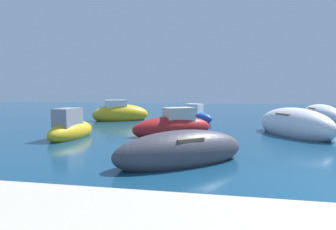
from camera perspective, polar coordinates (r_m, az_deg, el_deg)
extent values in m
ellipsoid|color=gold|center=(20.82, -9.18, 0.08)|extent=(4.19, 3.34, 1.45)
cube|color=white|center=(20.73, -10.05, 2.07)|extent=(1.67, 1.48, 0.59)
ellipsoid|color=white|center=(15.07, 23.38, -1.85)|extent=(3.76, 4.99, 1.66)
cube|color=brown|center=(15.02, 23.45, 0.19)|extent=(1.74, 1.50, 0.08)
ellipsoid|color=white|center=(22.55, 27.56, -0.03)|extent=(2.15, 5.02, 1.48)
cube|color=brown|center=(22.52, 27.61, 1.19)|extent=(1.41, 1.11, 0.08)
ellipsoid|color=#B21E1E|center=(13.82, 0.92, -2.60)|extent=(3.99, 3.35, 1.16)
cube|color=beige|center=(13.89, 2.12, 0.17)|extent=(1.60, 1.47, 0.63)
ellipsoid|color=#1E479E|center=(19.40, 4.38, -0.60)|extent=(3.30, 2.28, 0.99)
cube|color=white|center=(19.22, 5.03, 1.21)|extent=(1.23, 1.12, 0.64)
ellipsoid|color=gold|center=(13.66, -18.28, -3.14)|extent=(1.28, 3.09, 0.98)
cube|color=gray|center=(13.39, -18.92, -0.39)|extent=(0.82, 1.32, 0.77)
ellipsoid|color=#3F3F47|center=(8.53, 2.64, -7.11)|extent=(4.11, 3.68, 1.25)
cube|color=brown|center=(8.45, 2.65, -4.36)|extent=(1.34, 1.38, 0.08)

